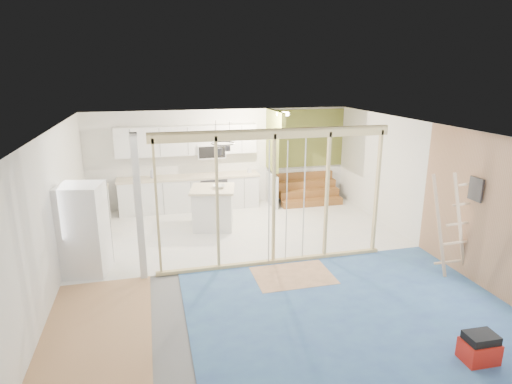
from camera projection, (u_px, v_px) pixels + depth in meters
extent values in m
cube|color=slate|center=(258.00, 265.00, 8.14)|extent=(7.00, 8.00, 0.01)
cube|color=white|center=(258.00, 129.00, 7.43)|extent=(7.00, 8.00, 0.01)
cube|color=silver|center=(221.00, 158.00, 11.52)|extent=(7.00, 0.01, 2.60)
cube|color=silver|center=(363.00, 319.00, 4.05)|extent=(7.00, 0.01, 2.60)
cube|color=silver|center=(50.00, 215.00, 6.96)|extent=(0.01, 8.00, 2.60)
cube|color=silver|center=(426.00, 188.00, 8.61)|extent=(0.01, 8.00, 2.60)
cube|color=silver|center=(237.00, 229.00, 10.00)|extent=(7.00, 4.00, 0.02)
cube|color=teal|center=(354.00, 313.00, 6.51)|extent=(5.00, 4.00, 0.02)
cube|color=tan|center=(94.00, 351.00, 5.63)|extent=(1.50, 4.00, 0.02)
cube|color=tan|center=(293.00, 275.00, 7.69)|extent=(1.40, 1.00, 0.01)
cube|color=tan|center=(275.00, 134.00, 7.53)|extent=(4.40, 0.09, 0.18)
cube|color=tan|center=(273.00, 261.00, 8.20)|extent=(4.40, 0.09, 0.06)
cube|color=silver|center=(139.00, 209.00, 7.29)|extent=(0.12, 0.14, 2.60)
cube|color=tan|center=(157.00, 207.00, 7.36)|extent=(0.04, 0.09, 2.40)
cube|color=tan|center=(217.00, 203.00, 7.61)|extent=(0.04, 0.09, 2.40)
cube|color=tan|center=(274.00, 199.00, 7.85)|extent=(0.05, 0.09, 2.40)
cube|color=tan|center=(327.00, 195.00, 8.10)|extent=(0.04, 0.09, 2.40)
cube|color=tan|center=(377.00, 191.00, 8.35)|extent=(0.04, 0.09, 2.40)
cylinder|color=silver|center=(269.00, 204.00, 7.83)|extent=(0.02, 0.02, 2.35)
cylinder|color=silver|center=(304.00, 200.00, 8.04)|extent=(0.02, 0.02, 2.35)
cylinder|color=silver|center=(287.00, 202.00, 7.94)|extent=(0.02, 0.02, 2.35)
cube|color=silver|center=(190.00, 194.00, 11.26)|extent=(3.60, 0.60, 0.88)
cube|color=beige|center=(189.00, 177.00, 11.13)|extent=(3.66, 0.64, 0.05)
cube|color=silver|center=(93.00, 214.00, 9.69)|extent=(0.60, 1.60, 0.88)
cube|color=beige|center=(91.00, 194.00, 9.57)|extent=(0.64, 1.64, 0.05)
cube|color=silver|center=(187.00, 140.00, 10.99)|extent=(3.60, 0.34, 0.75)
cube|color=white|center=(211.00, 151.00, 11.17)|extent=(0.72, 0.38, 0.36)
cube|color=black|center=(212.00, 152.00, 10.99)|extent=(0.68, 0.02, 0.30)
cube|color=olive|center=(272.00, 140.00, 11.26)|extent=(0.10, 0.90, 1.60)
cube|color=silver|center=(272.00, 190.00, 11.63)|extent=(0.10, 0.90, 0.90)
cube|color=olive|center=(281.00, 122.00, 10.46)|extent=(0.10, 0.50, 0.50)
cube|color=olive|center=(306.00, 138.00, 11.93)|extent=(2.20, 0.04, 1.60)
cube|color=silver|center=(304.00, 183.00, 12.28)|extent=(2.20, 0.04, 0.90)
cube|color=brown|center=(312.00, 203.00, 11.65)|extent=(1.70, 0.26, 0.20)
cube|color=brown|center=(309.00, 193.00, 11.84)|extent=(1.70, 0.26, 0.20)
cube|color=brown|center=(306.00, 184.00, 12.02)|extent=(1.70, 0.26, 0.20)
cube|color=brown|center=(303.00, 175.00, 12.21)|extent=(1.70, 0.26, 0.20)
torus|color=black|center=(223.00, 143.00, 9.28)|extent=(0.52, 0.52, 0.02)
cylinder|color=black|center=(216.00, 132.00, 9.18)|extent=(0.01, 0.01, 0.50)
cylinder|color=black|center=(230.00, 132.00, 9.25)|extent=(0.01, 0.01, 0.50)
cylinder|color=#38383D|center=(219.00, 151.00, 9.21)|extent=(0.14, 0.14, 0.14)
cylinder|color=#38383D|center=(228.00, 148.00, 9.44)|extent=(0.12, 0.12, 0.12)
cube|color=tan|center=(503.00, 220.00, 6.74)|extent=(0.02, 4.00, 2.60)
cube|color=#38383D|center=(476.00, 189.00, 7.19)|extent=(0.04, 0.30, 0.40)
cylinder|color=#FFEABF|center=(283.00, 114.00, 10.57)|extent=(0.32, 0.32, 0.08)
cube|color=white|center=(84.00, 230.00, 7.61)|extent=(0.84, 0.82, 1.67)
cube|color=#38383D|center=(105.00, 228.00, 7.69)|extent=(0.15, 0.66, 1.64)
cube|color=silver|center=(213.00, 209.00, 9.98)|extent=(1.06, 1.06, 0.90)
cube|color=beige|center=(213.00, 189.00, 9.84)|extent=(1.18, 1.18, 0.05)
imported|color=silver|center=(219.00, 187.00, 9.82)|extent=(0.31, 0.31, 0.07)
imported|color=#ACAFC0|center=(152.00, 173.00, 10.87)|extent=(0.13, 0.13, 0.28)
imported|color=silver|center=(249.00, 169.00, 11.45)|extent=(0.11, 0.11, 0.19)
cube|color=#B11B10|center=(479.00, 352.00, 5.40)|extent=(0.44, 0.33, 0.30)
cube|color=black|center=(481.00, 338.00, 5.35)|extent=(0.39, 0.29, 0.11)
cube|color=tan|center=(439.00, 227.00, 7.42)|extent=(0.43, 0.21, 1.88)
cube|color=tan|center=(460.00, 225.00, 7.52)|extent=(0.43, 0.21, 1.88)
cube|color=tan|center=(447.00, 262.00, 7.68)|extent=(0.43, 0.21, 0.12)
cube|color=tan|center=(453.00, 243.00, 7.59)|extent=(0.43, 0.21, 0.12)
cube|color=tan|center=(460.00, 223.00, 7.51)|extent=(0.43, 0.21, 0.12)
cube|color=tan|center=(466.00, 204.00, 7.43)|extent=(0.43, 0.21, 0.12)
cube|color=tan|center=(473.00, 183.00, 7.35)|extent=(0.43, 0.21, 0.12)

